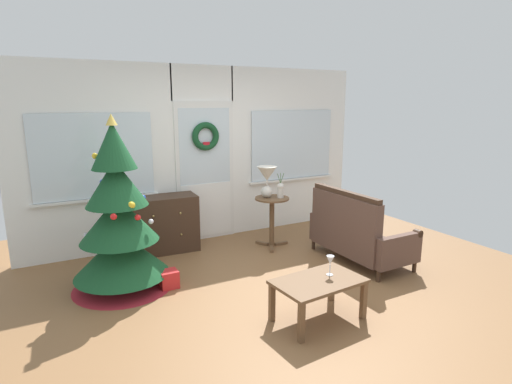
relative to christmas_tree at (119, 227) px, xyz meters
name	(u,v)px	position (x,y,z in m)	size (l,w,h in m)	color
ground_plane	(276,290)	(1.47, -0.88, -0.70)	(6.76, 6.76, 0.00)	brown
back_wall_with_door	(204,154)	(1.47, 1.20, 0.58)	(5.20, 0.19, 2.55)	white
christmas_tree	(119,227)	(0.00, 0.00, 0.00)	(1.09, 1.09, 1.92)	#4C331E
dresser_cabinet	(164,224)	(0.74, 0.91, -0.31)	(0.92, 0.48, 0.78)	#3D281C
settee_sofa	(355,234)	(2.81, -0.63, -0.33)	(0.73, 1.37, 0.96)	#3D281C
side_table	(272,212)	(2.14, 0.35, -0.19)	(0.50, 0.48, 0.72)	brown
table_lamp	(267,178)	(2.08, 0.39, 0.30)	(0.28, 0.28, 0.44)	silver
flower_vase	(280,190)	(2.24, 0.29, 0.14)	(0.11, 0.10, 0.35)	beige
coffee_table	(318,286)	(1.50, -1.61, -0.36)	(0.88, 0.58, 0.40)	brown
wine_glass	(330,261)	(1.66, -1.56, -0.16)	(0.08, 0.08, 0.20)	silver
gift_box	(169,279)	(0.45, -0.26, -0.61)	(0.20, 0.18, 0.20)	red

